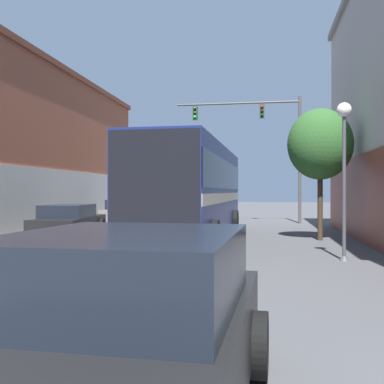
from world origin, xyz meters
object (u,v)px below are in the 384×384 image
at_px(hatchback_foreground, 119,339).
at_px(traffic_signal_gantry, 265,133).
at_px(bus, 193,188).
at_px(parked_car_left_mid, 127,212).
at_px(street_lamp, 344,155).
at_px(parked_car_left_near, 69,221).
at_px(street_tree_near, 320,145).

height_order(hatchback_foreground, traffic_signal_gantry, traffic_signal_gantry).
bearing_deg(hatchback_foreground, traffic_signal_gantry, -0.55).
height_order(bus, parked_car_left_mid, bus).
bearing_deg(bus, traffic_signal_gantry, -14.80).
distance_m(bus, traffic_signal_gantry, 10.50).
height_order(bus, street_lamp, street_lamp).
relative_size(bus, parked_car_left_near, 2.39).
relative_size(traffic_signal_gantry, street_tree_near, 1.48).
xyz_separation_m(hatchback_foreground, parked_car_left_near, (-6.78, 13.87, -0.08)).
height_order(bus, traffic_signal_gantry, traffic_signal_gantry).
relative_size(parked_car_left_near, street_tree_near, 0.96).
bearing_deg(parked_car_left_near, street_lamp, -120.99).
relative_size(parked_car_left_near, traffic_signal_gantry, 0.65).
relative_size(parked_car_left_mid, street_tree_near, 0.88).
distance_m(parked_car_left_near, parked_car_left_mid, 7.25).
bearing_deg(traffic_signal_gantry, parked_car_left_mid, -163.19).
distance_m(hatchback_foreground, street_tree_near, 14.94).
relative_size(bus, parked_car_left_mid, 2.62).
distance_m(hatchback_foreground, street_lamp, 9.98).
relative_size(hatchback_foreground, street_tree_near, 0.84).
distance_m(parked_car_left_near, traffic_signal_gantry, 13.23).
relative_size(bus, traffic_signal_gantry, 1.56).
bearing_deg(traffic_signal_gantry, street_tree_near, -77.15).
height_order(hatchback_foreground, parked_car_left_near, hatchback_foreground).
relative_size(bus, street_tree_near, 2.30).
bearing_deg(traffic_signal_gantry, street_lamp, -81.52).
distance_m(parked_car_left_mid, traffic_signal_gantry, 9.30).
height_order(parked_car_left_near, traffic_signal_gantry, traffic_signal_gantry).
distance_m(traffic_signal_gantry, street_tree_near, 9.53).
bearing_deg(parked_car_left_mid, street_lamp, -141.99).
xyz_separation_m(hatchback_foreground, parked_car_left_mid, (-6.67, 21.13, -0.05)).
xyz_separation_m(parked_car_left_mid, traffic_signal_gantry, (7.73, 2.34, 4.61)).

